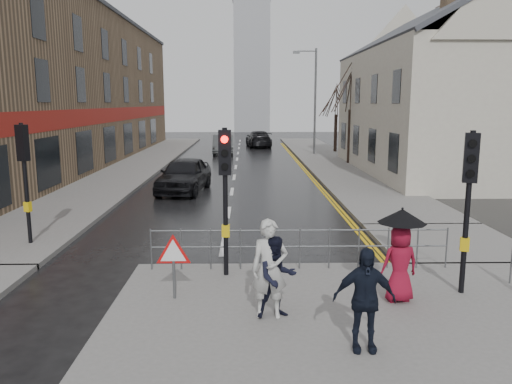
{
  "coord_description": "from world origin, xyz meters",
  "views": [
    {
      "loc": [
        0.68,
        -10.89,
        4.08
      ],
      "look_at": [
        0.97,
        4.2,
        1.37
      ],
      "focal_mm": 35.0,
      "sensor_mm": 36.0,
      "label": 1
    }
  ],
  "objects_px": {
    "pedestrian_d": "(364,299)",
    "car_mid": "(223,144)",
    "car_parked": "(184,175)",
    "pedestrian_a": "(269,269)",
    "pedestrian_b": "(277,277)",
    "pedestrian_with_umbrella": "(400,249)"
  },
  "relations": [
    {
      "from": "pedestrian_with_umbrella",
      "to": "pedestrian_d",
      "type": "distance_m",
      "value": 2.32
    },
    {
      "from": "car_parked",
      "to": "car_mid",
      "type": "distance_m",
      "value": 17.51
    },
    {
      "from": "pedestrian_d",
      "to": "pedestrian_b",
      "type": "bearing_deg",
      "value": 138.16
    },
    {
      "from": "pedestrian_a",
      "to": "car_mid",
      "type": "height_order",
      "value": "pedestrian_a"
    },
    {
      "from": "car_parked",
      "to": "pedestrian_d",
      "type": "bearing_deg",
      "value": -65.37
    },
    {
      "from": "pedestrian_a",
      "to": "pedestrian_b",
      "type": "height_order",
      "value": "pedestrian_a"
    },
    {
      "from": "pedestrian_with_umbrella",
      "to": "pedestrian_a",
      "type": "bearing_deg",
      "value": -165.12
    },
    {
      "from": "pedestrian_with_umbrella",
      "to": "car_mid",
      "type": "bearing_deg",
      "value": 99.07
    },
    {
      "from": "pedestrian_b",
      "to": "pedestrian_with_umbrella",
      "type": "relative_size",
      "value": 0.81
    },
    {
      "from": "car_parked",
      "to": "car_mid",
      "type": "xyz_separation_m",
      "value": [
        1.0,
        17.48,
        -0.04
      ]
    },
    {
      "from": "pedestrian_d",
      "to": "car_mid",
      "type": "height_order",
      "value": "pedestrian_d"
    },
    {
      "from": "pedestrian_a",
      "to": "pedestrian_with_umbrella",
      "type": "bearing_deg",
      "value": 14.82
    },
    {
      "from": "car_parked",
      "to": "car_mid",
      "type": "bearing_deg",
      "value": 94.23
    },
    {
      "from": "pedestrian_d",
      "to": "car_mid",
      "type": "distance_m",
      "value": 33.1
    },
    {
      "from": "pedestrian_a",
      "to": "pedestrian_d",
      "type": "relative_size",
      "value": 1.08
    },
    {
      "from": "pedestrian_b",
      "to": "pedestrian_with_umbrella",
      "type": "xyz_separation_m",
      "value": [
        2.5,
        0.71,
        0.31
      ]
    },
    {
      "from": "car_parked",
      "to": "pedestrian_a",
      "type": "bearing_deg",
      "value": -69.37
    },
    {
      "from": "pedestrian_b",
      "to": "car_parked",
      "type": "height_order",
      "value": "pedestrian_b"
    },
    {
      "from": "car_mid",
      "to": "pedestrian_a",
      "type": "bearing_deg",
      "value": -88.05
    },
    {
      "from": "pedestrian_b",
      "to": "pedestrian_d",
      "type": "distance_m",
      "value": 1.84
    },
    {
      "from": "pedestrian_with_umbrella",
      "to": "pedestrian_d",
      "type": "height_order",
      "value": "pedestrian_with_umbrella"
    },
    {
      "from": "pedestrian_b",
      "to": "pedestrian_with_umbrella",
      "type": "distance_m",
      "value": 2.62
    }
  ]
}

